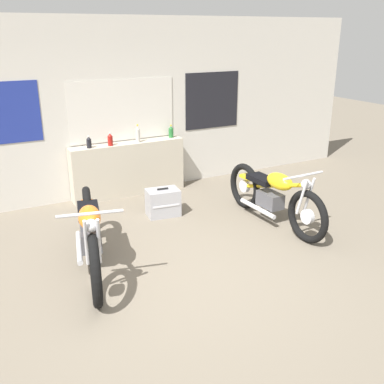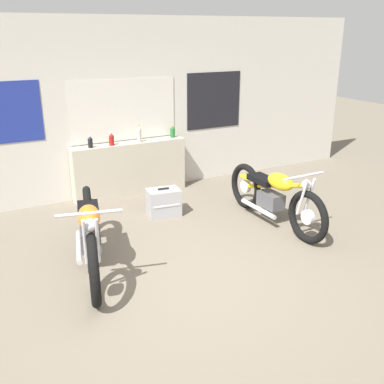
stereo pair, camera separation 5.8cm
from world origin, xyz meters
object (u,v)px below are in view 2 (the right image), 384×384
object	(u,v)px
bottle_leftmost	(90,142)
motorcycle_orange	(90,233)
hard_case_silver	(164,202)
bottle_left_center	(112,139)
bottle_right_center	(172,132)
motorcycle_yellow	(274,196)
bottle_center	(139,134)

from	to	relation	value
bottle_leftmost	motorcycle_orange	distance (m)	2.25
hard_case_silver	bottle_leftmost	bearing A→B (deg)	125.73
bottle_left_center	hard_case_silver	bearing A→B (deg)	-68.14
bottle_right_center	motorcycle_yellow	size ratio (longest dim) A/B	0.10
bottle_right_center	bottle_center	bearing A→B (deg)	-174.82
bottle_leftmost	bottle_left_center	bearing A→B (deg)	-1.66
bottle_center	bottle_right_center	bearing A→B (deg)	5.18
bottle_center	bottle_right_center	world-z (taller)	bottle_center
motorcycle_orange	hard_case_silver	world-z (taller)	motorcycle_orange
bottle_right_center	motorcycle_yellow	bearing A→B (deg)	-74.73
bottle_right_center	hard_case_silver	xyz separation A→B (m)	(-0.67, -1.10, -0.77)
bottle_right_center	motorcycle_orange	world-z (taller)	bottle_right_center
bottle_leftmost	hard_case_silver	size ratio (longest dim) A/B	0.38
bottle_leftmost	bottle_center	bearing A→B (deg)	0.02
bottle_leftmost	motorcycle_orange	bearing A→B (deg)	-106.57
motorcycle_yellow	motorcycle_orange	world-z (taller)	motorcycle_orange
motorcycle_yellow	motorcycle_orange	size ratio (longest dim) A/B	0.96
bottle_left_center	bottle_right_center	distance (m)	1.08
motorcycle_orange	bottle_leftmost	bearing A→B (deg)	73.43
motorcycle_orange	bottle_right_center	bearing A→B (deg)	46.50
motorcycle_yellow	hard_case_silver	size ratio (longest dim) A/B	4.10
bottle_leftmost	bottle_right_center	world-z (taller)	bottle_right_center
bottle_left_center	motorcycle_orange	xyz separation A→B (m)	(-0.96, -2.08, -0.53)
motorcycle_orange	motorcycle_yellow	bearing A→B (deg)	1.44
motorcycle_yellow	motorcycle_orange	bearing A→B (deg)	-178.56
motorcycle_yellow	motorcycle_orange	distance (m)	2.61
bottle_left_center	motorcycle_yellow	xyz separation A→B (m)	(1.65, -2.02, -0.55)
bottle_left_center	motorcycle_yellow	size ratio (longest dim) A/B	0.10
motorcycle_orange	bottle_center	bearing A→B (deg)	55.76
bottle_leftmost	hard_case_silver	world-z (taller)	bottle_leftmost
bottle_right_center	motorcycle_yellow	world-z (taller)	bottle_right_center
bottle_center	motorcycle_yellow	bearing A→B (deg)	-59.74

